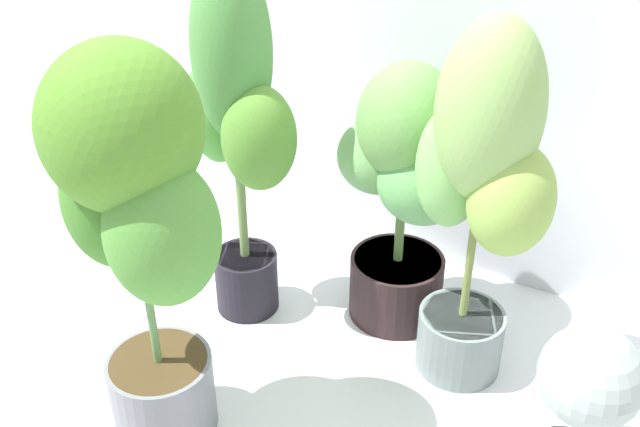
{
  "coord_description": "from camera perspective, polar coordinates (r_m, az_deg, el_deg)",
  "views": [
    {
      "loc": [
        0.64,
        -1.03,
        1.35
      ],
      "look_at": [
        -0.07,
        0.3,
        0.43
      ],
      "focal_mm": 40.25,
      "sensor_mm": 36.0,
      "label": 1
    }
  ],
  "objects": [
    {
      "name": "potted_plant_back_center",
      "position": [
        1.91,
        6.6,
        2.42
      ],
      "size": [
        0.46,
        0.35,
        0.76
      ],
      "color": "black",
      "rests_on": "ground"
    },
    {
      "name": "potted_plant_back_right",
      "position": [
        1.68,
        12.7,
        2.42
      ],
      "size": [
        0.38,
        0.32,
        0.95
      ],
      "color": "slate",
      "rests_on": "ground"
    },
    {
      "name": "floor_fan",
      "position": [
        1.66,
        20.62,
        -12.52
      ],
      "size": [
        0.26,
        0.26,
        0.38
      ],
      "rotation": [
        0.0,
        0.0,
        -1.72
      ],
      "color": "#262423",
      "rests_on": "ground"
    },
    {
      "name": "potted_plant_back_left",
      "position": [
        1.86,
        -6.55,
        7.33
      ],
      "size": [
        0.37,
        0.29,
        1.02
      ],
      "color": "black",
      "rests_on": "ground"
    },
    {
      "name": "potted_plant_front_left",
      "position": [
        1.49,
        -14.32,
        -0.14
      ],
      "size": [
        0.46,
        0.43,
        0.96
      ],
      "color": "slate",
      "rests_on": "ground"
    }
  ]
}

